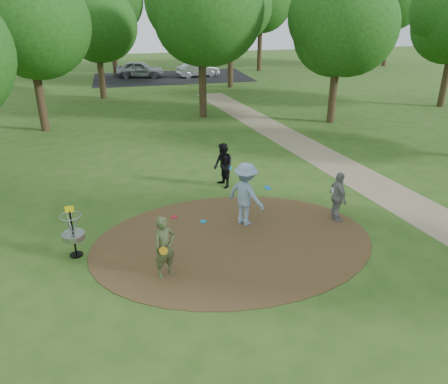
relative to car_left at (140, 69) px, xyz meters
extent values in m
plane|color=#2D5119|center=(0.82, -30.58, -0.72)|extent=(100.00, 100.00, 0.00)
cylinder|color=#47301C|center=(0.82, -30.58, -0.71)|extent=(8.40, 8.40, 0.02)
cube|color=#8C7A5B|center=(7.32, -28.58, -0.72)|extent=(7.55, 39.89, 0.01)
cube|color=black|center=(2.82, -0.58, -0.72)|extent=(14.00, 8.00, 0.01)
imported|color=#4B5933|center=(-1.32, -31.81, 0.12)|extent=(0.73, 0.63, 1.68)
cylinder|color=orange|center=(-1.37, -32.07, 0.16)|extent=(0.22, 0.08, 0.22)
imported|color=#819EC1|center=(1.48, -29.56, 0.31)|extent=(1.39, 1.53, 2.06)
cylinder|color=#0D7BDE|center=(2.18, -29.60, 0.48)|extent=(0.31, 0.31, 0.08)
imported|color=black|center=(1.49, -26.46, 0.14)|extent=(0.83, 0.96, 1.72)
cylinder|color=#0C80D3|center=(1.69, -26.51, 0.04)|extent=(0.22, 0.08, 0.22)
imported|color=gray|center=(4.41, -30.03, 0.11)|extent=(0.41, 0.98, 1.67)
cylinder|color=silver|center=(4.29, -29.98, 0.34)|extent=(0.23, 0.10, 0.22)
cylinder|color=#167CB4|center=(0.18, -29.16, -0.69)|extent=(0.22, 0.22, 0.02)
cylinder|color=#B61227|center=(-0.69, -28.63, -0.69)|extent=(0.22, 0.22, 0.02)
imported|color=#93969A|center=(0.00, 0.00, 0.00)|extent=(4.53, 2.67, 1.45)
imported|color=#B4B7BD|center=(5.19, -0.84, -0.09)|extent=(3.99, 1.94, 1.26)
cylinder|color=black|center=(-3.68, -30.28, -0.05)|extent=(0.05, 0.05, 1.35)
cylinder|color=black|center=(-3.68, -30.28, -0.70)|extent=(0.36, 0.36, 0.04)
cylinder|color=gray|center=(-3.68, -30.28, -0.10)|extent=(0.60, 0.60, 0.16)
torus|color=gray|center=(-3.68, -30.28, -0.02)|extent=(0.63, 0.63, 0.03)
torus|color=gray|center=(-3.68, -30.28, 0.53)|extent=(0.58, 0.58, 0.02)
cube|color=yellow|center=(-3.68, -30.28, 0.73)|extent=(0.22, 0.02, 0.18)
cylinder|color=#332316|center=(-6.18, -16.58, 1.18)|extent=(0.44, 0.44, 3.80)
sphere|color=#1A4312|center=(-6.18, -16.58, 4.56)|extent=(5.38, 5.38, 5.38)
cylinder|color=#332316|center=(2.82, -15.58, 1.37)|extent=(0.44, 0.44, 4.18)
sphere|color=#1A4312|center=(2.82, -15.58, 5.14)|extent=(6.12, 6.12, 6.12)
cylinder|color=#332316|center=(9.82, -18.58, 1.08)|extent=(0.44, 0.44, 3.61)
sphere|color=#1A4312|center=(9.82, -18.58, 4.32)|extent=(5.22, 5.22, 5.22)
cylinder|color=#332316|center=(-3.18, -8.58, 0.99)|extent=(0.44, 0.44, 3.42)
sphere|color=#1A4312|center=(-3.18, -8.58, 4.01)|extent=(4.79, 4.79, 4.79)
cylinder|color=#332316|center=(6.82, -6.58, 1.46)|extent=(0.44, 0.44, 4.37)
sphere|color=#1A4312|center=(6.82, -6.58, 5.12)|extent=(5.36, 5.36, 5.36)
cylinder|color=#332316|center=(18.82, -16.58, 1.18)|extent=(0.44, 0.44, 3.80)
camera|label=1|loc=(-2.08, -41.48, 5.92)|focal=35.00mm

